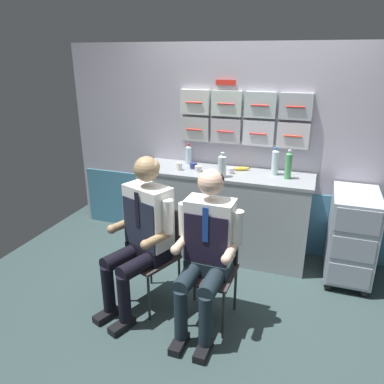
% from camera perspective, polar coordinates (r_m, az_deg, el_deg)
% --- Properties ---
extents(ground, '(4.80, 4.80, 0.04)m').
position_cam_1_polar(ground, '(3.23, 3.47, -19.08)').
color(ground, '#2D3E3E').
extents(galley_bulkhead, '(4.20, 0.14, 2.15)m').
position_cam_1_polar(galley_bulkhead, '(3.96, 9.23, 5.88)').
color(galley_bulkhead, '#AFAABA').
rests_on(galley_bulkhead, ground).
extents(galley_counter, '(1.78, 0.53, 0.91)m').
position_cam_1_polar(galley_counter, '(3.94, 4.75, -3.24)').
color(galley_counter, '#979DA3').
rests_on(galley_counter, ground).
extents(service_trolley, '(0.40, 0.65, 0.86)m').
position_cam_1_polar(service_trolley, '(3.78, 23.24, -5.94)').
color(service_trolley, black).
rests_on(service_trolley, ground).
extents(folding_chair_left, '(0.52, 0.52, 0.83)m').
position_cam_1_polar(folding_chair_left, '(3.21, -5.44, -8.01)').
color(folding_chair_left, '#2D2D33').
rests_on(folding_chair_left, ground).
extents(crew_member_left, '(0.57, 0.71, 1.30)m').
position_cam_1_polar(crew_member_left, '(3.02, -7.70, -5.57)').
color(crew_member_left, black).
rests_on(crew_member_left, ground).
extents(folding_chair_right, '(0.41, 0.41, 0.83)m').
position_cam_1_polar(folding_chair_right, '(3.01, 3.13, -10.01)').
color(folding_chair_right, '#2D2D33').
rests_on(folding_chair_right, ground).
extents(crew_member_right, '(0.51, 0.62, 1.27)m').
position_cam_1_polar(crew_member_right, '(2.79, 2.20, -8.28)').
color(crew_member_right, black).
rests_on(crew_member_right, ground).
extents(sparkling_bottle_green, '(0.07, 0.07, 0.27)m').
position_cam_1_polar(sparkling_bottle_green, '(3.74, 12.62, 4.54)').
color(sparkling_bottle_green, silver).
rests_on(sparkling_bottle_green, galley_counter).
extents(water_bottle_tall, '(0.08, 0.08, 0.24)m').
position_cam_1_polar(water_bottle_tall, '(3.59, 4.66, 4.07)').
color(water_bottle_tall, silver).
rests_on(water_bottle_tall, galley_counter).
extents(water_bottle_short, '(0.06, 0.06, 0.28)m').
position_cam_1_polar(water_bottle_short, '(3.64, 14.57, 4.01)').
color(water_bottle_short, '#4A9A5D').
rests_on(water_bottle_short, galley_counter).
extents(water_bottle_clear, '(0.06, 0.06, 0.22)m').
position_cam_1_polar(water_bottle_clear, '(4.02, -0.53, 5.78)').
color(water_bottle_clear, silver).
rests_on(water_bottle_clear, galley_counter).
extents(espresso_cup_small, '(0.07, 0.07, 0.06)m').
position_cam_1_polar(espresso_cup_small, '(3.87, 0.20, 4.10)').
color(espresso_cup_small, navy).
rests_on(espresso_cup_small, galley_counter).
extents(paper_cup_blue, '(0.06, 0.06, 0.06)m').
position_cam_1_polar(paper_cup_blue, '(3.73, 5.97, 3.33)').
color(paper_cup_blue, white).
rests_on(paper_cup_blue, galley_counter).
extents(coffee_cup_spare, '(0.07, 0.07, 0.06)m').
position_cam_1_polar(coffee_cup_spare, '(3.77, 0.97, 3.61)').
color(coffee_cup_spare, silver).
rests_on(coffee_cup_spare, galley_counter).
extents(coffee_cup_white, '(0.06, 0.06, 0.08)m').
position_cam_1_polar(coffee_cup_white, '(3.82, -1.95, 3.98)').
color(coffee_cup_white, silver).
rests_on(coffee_cup_white, galley_counter).
extents(snack_banana, '(0.17, 0.10, 0.04)m').
position_cam_1_polar(snack_banana, '(3.84, 7.59, 3.58)').
color(snack_banana, yellow).
rests_on(snack_banana, galley_counter).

